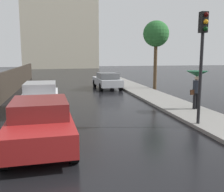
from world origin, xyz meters
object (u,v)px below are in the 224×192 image
at_px(car_white_behind_camera, 41,96).
at_px(street_tree_near, 156,35).
at_px(pedestrian_with_umbrella_far, 197,78).
at_px(traffic_light, 202,47).
at_px(car_silver_mid_road, 107,80).
at_px(car_red_far_ahead, 40,123).

bearing_deg(car_white_behind_camera, street_tree_near, -144.10).
bearing_deg(pedestrian_with_umbrella_far, street_tree_near, -112.55).
xyz_separation_m(car_white_behind_camera, pedestrian_with_umbrella_far, (7.47, -1.93, 0.91)).
distance_m(car_white_behind_camera, street_tree_near, 11.07).
bearing_deg(pedestrian_with_umbrella_far, traffic_light, 47.35).
distance_m(car_silver_mid_road, car_red_far_ahead, 13.83).
bearing_deg(car_white_behind_camera, pedestrian_with_umbrella_far, 165.21).
distance_m(car_red_far_ahead, car_white_behind_camera, 5.55).
bearing_deg(pedestrian_with_umbrella_far, car_silver_mid_road, -90.03).
bearing_deg(pedestrian_with_umbrella_far, car_white_behind_camera, -30.12).
xyz_separation_m(car_red_far_ahead, car_white_behind_camera, (-0.34, 5.54, -0.03)).
distance_m(pedestrian_with_umbrella_far, traffic_light, 3.17).
xyz_separation_m(car_silver_mid_road, car_red_far_ahead, (-4.48, -13.08, 0.08)).
relative_size(car_white_behind_camera, traffic_light, 0.98).
bearing_deg(car_red_far_ahead, traffic_light, -171.95).
height_order(car_white_behind_camera, street_tree_near, street_tree_near).
bearing_deg(traffic_light, car_red_far_ahead, -169.47).
xyz_separation_m(car_silver_mid_road, street_tree_near, (3.63, -1.35, 3.62)).
relative_size(car_silver_mid_road, street_tree_near, 0.79).
xyz_separation_m(pedestrian_with_umbrella_far, traffic_light, (-1.29, -2.53, 1.41)).
xyz_separation_m(traffic_light, street_tree_near, (2.27, 10.64, 1.26)).
relative_size(traffic_light, street_tree_near, 0.78).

